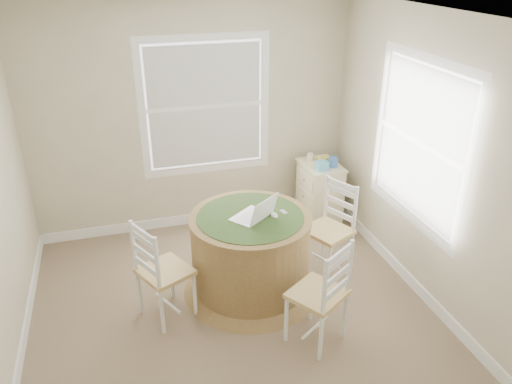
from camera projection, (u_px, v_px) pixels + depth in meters
name	position (u px, v px, depth m)	size (l,w,h in m)	color
room	(245.00, 176.00, 4.18)	(3.64, 3.64, 2.64)	#816751
round_table	(251.00, 251.00, 4.72)	(1.31, 1.31, 0.82)	olive
chair_left	(165.00, 271.00, 4.37)	(0.42, 0.40, 0.95)	white
chair_near	(317.00, 293.00, 4.09)	(0.42, 0.40, 0.95)	white
chair_right	(328.00, 231.00, 4.99)	(0.42, 0.40, 0.95)	white
laptop	(254.00, 215.00, 4.52)	(0.47, 0.46, 0.25)	white
mouse	(274.00, 215.00, 4.57)	(0.06, 0.10, 0.04)	white
phone	(284.00, 212.00, 4.64)	(0.04, 0.09, 0.02)	#B7BABF
keys	(265.00, 209.00, 4.69)	(0.06, 0.05, 0.03)	black
corner_chest	(319.00, 193.00, 5.98)	(0.44, 0.58, 0.75)	beige
tissue_box	(322.00, 166.00, 5.65)	(0.12, 0.12, 0.10)	#55A6C3
box_yellow	(324.00, 159.00, 5.88)	(0.15, 0.10, 0.06)	#D0C649
box_blue	(333.00, 162.00, 5.73)	(0.08, 0.08, 0.12)	#345D9E
cup_cream	(310.00, 157.00, 5.90)	(0.07, 0.07, 0.09)	beige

